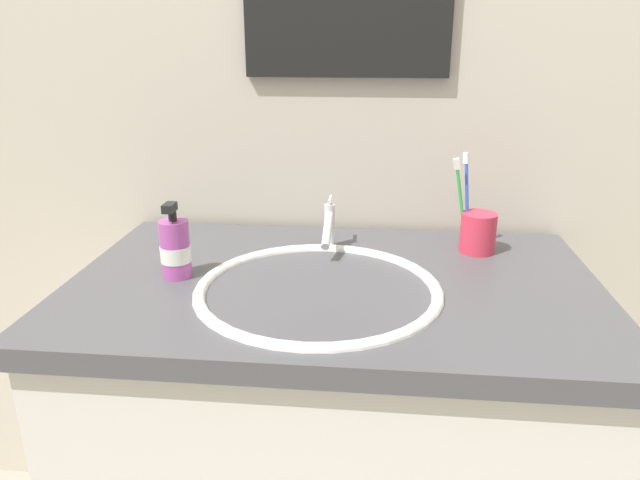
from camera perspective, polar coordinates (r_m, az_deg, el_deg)
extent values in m
cube|color=beige|center=(1.44, 2.63, 14.97)|extent=(2.24, 0.04, 2.40)
cube|color=silver|center=(1.40, 1.18, -20.86)|extent=(0.99, 0.61, 0.81)
cube|color=#4C4C51|center=(1.17, 1.33, -4.72)|extent=(1.04, 0.65, 0.04)
ellipsoid|color=white|center=(1.14, -0.15, -7.27)|extent=(0.41, 0.41, 0.10)
torus|color=white|center=(1.11, -0.16, -4.89)|extent=(0.47, 0.47, 0.02)
cylinder|color=#595B60|center=(1.16, -0.15, -9.38)|extent=(0.03, 0.03, 0.01)
cylinder|color=silver|center=(1.32, 0.93, 1.38)|extent=(0.02, 0.02, 0.10)
cylinder|color=silver|center=(1.27, 0.73, 1.09)|extent=(0.02, 0.11, 0.06)
cylinder|color=silver|center=(1.32, 1.00, 3.97)|extent=(0.01, 0.05, 0.01)
cylinder|color=#D8334C|center=(1.34, 15.05, 0.69)|extent=(0.08, 0.08, 0.09)
cylinder|color=blue|center=(1.33, 14.06, 3.44)|extent=(0.03, 0.03, 0.20)
cube|color=white|center=(1.32, 13.99, 7.71)|extent=(0.02, 0.02, 0.03)
cylinder|color=green|center=(1.32, 13.54, 3.16)|extent=(0.04, 0.01, 0.19)
cube|color=white|center=(1.29, 13.11, 7.19)|extent=(0.02, 0.01, 0.03)
cylinder|color=#B24CA5|center=(1.19, -13.84, -0.85)|extent=(0.06, 0.06, 0.12)
cylinder|color=black|center=(1.17, -14.10, 2.28)|extent=(0.02, 0.02, 0.02)
cube|color=black|center=(1.15, -14.38, 3.05)|extent=(0.02, 0.04, 0.02)
cylinder|color=white|center=(1.19, -13.80, -1.27)|extent=(0.06, 0.06, 0.03)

